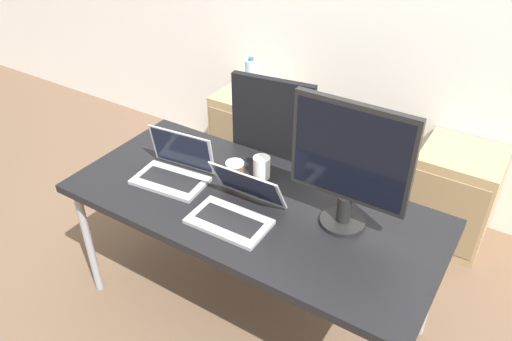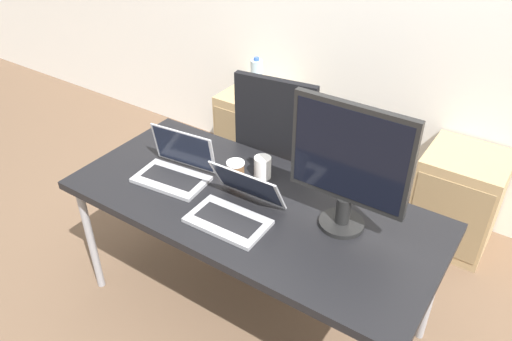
{
  "view_description": "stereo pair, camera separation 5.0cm",
  "coord_description": "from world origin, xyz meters",
  "views": [
    {
      "loc": [
        0.98,
        -1.5,
        2.11
      ],
      "look_at": [
        0.0,
        0.04,
        0.87
      ],
      "focal_mm": 35.0,
      "sensor_mm": 36.0,
      "label": 1
    },
    {
      "loc": [
        1.02,
        -1.48,
        2.11
      ],
      "look_at": [
        0.0,
        0.04,
        0.87
      ],
      "focal_mm": 35.0,
      "sensor_mm": 36.0,
      "label": 2
    }
  ],
  "objects": [
    {
      "name": "laptop_right",
      "position": [
        -0.42,
        -0.04,
        0.77
      ],
      "size": [
        0.36,
        0.27,
        0.22
      ],
      "color": "#ADADB2",
      "rests_on": "desk"
    },
    {
      "name": "water_bottle",
      "position": [
        -0.74,
        1.15,
        0.73
      ],
      "size": [
        0.08,
        0.08,
        0.26
      ],
      "color": "silver",
      "rests_on": "cabinet_left"
    },
    {
      "name": "desk",
      "position": [
        0.0,
        0.0,
        0.67
      ],
      "size": [
        1.72,
        0.78,
        0.72
      ],
      "color": "black",
      "rests_on": "ground_plane"
    },
    {
      "name": "monitor",
      "position": [
        0.41,
        0.08,
        1.03
      ],
      "size": [
        0.5,
        0.19,
        0.57
      ],
      "color": "black",
      "rests_on": "desk"
    },
    {
      "name": "laptop_left",
      "position": [
        -0.0,
        -0.13,
        0.76
      ],
      "size": [
        0.35,
        0.31,
        0.2
      ],
      "color": "#ADADB2",
      "rests_on": "desk"
    },
    {
      "name": "cabinet_right",
      "position": [
        0.7,
        1.14,
        0.31
      ],
      "size": [
        0.45,
        0.44,
        0.61
      ],
      "color": "tan",
      "rests_on": "ground_plane"
    },
    {
      "name": "cabinet_left",
      "position": [
        -0.74,
        1.14,
        0.31
      ],
      "size": [
        0.45,
        0.44,
        0.61
      ],
      "color": "tan",
      "rests_on": "ground_plane"
    },
    {
      "name": "coffee_cup_brown",
      "position": [
        -0.14,
        0.08,
        0.78
      ],
      "size": [
        0.09,
        0.09,
        0.12
      ],
      "color": "brown",
      "rests_on": "desk"
    },
    {
      "name": "wall_back",
      "position": [
        0.0,
        1.4,
        1.3
      ],
      "size": [
        10.0,
        0.05,
        2.6
      ],
      "color": "white",
      "rests_on": "ground_plane"
    },
    {
      "name": "office_chair",
      "position": [
        -0.19,
        0.64,
        0.43
      ],
      "size": [
        0.56,
        0.59,
        1.12
      ],
      "color": "#232326",
      "rests_on": "ground_plane"
    },
    {
      "name": "ground_plane",
      "position": [
        0.0,
        0.0,
        0.0
      ],
      "size": [
        14.0,
        14.0,
        0.0
      ],
      "primitive_type": "plane",
      "color": "brown"
    },
    {
      "name": "coffee_cup_white",
      "position": [
        -0.07,
        0.2,
        0.78
      ],
      "size": [
        0.08,
        0.08,
        0.11
      ],
      "color": "white",
      "rests_on": "desk"
    }
  ]
}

